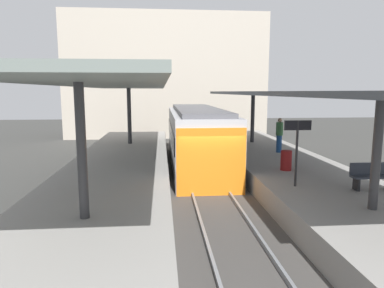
% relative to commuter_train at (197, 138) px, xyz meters
% --- Properties ---
extents(ground_plane, '(80.00, 80.00, 0.00)m').
position_rel_commuter_train_xyz_m(ground_plane, '(0.00, -4.66, -1.73)').
color(ground_plane, '#383835').
extents(platform_left, '(4.40, 28.00, 1.00)m').
position_rel_commuter_train_xyz_m(platform_left, '(-3.80, -4.66, -1.23)').
color(platform_left, gray).
rests_on(platform_left, ground_plane).
extents(platform_right, '(4.40, 28.00, 1.00)m').
position_rel_commuter_train_xyz_m(platform_right, '(3.80, -4.66, -1.23)').
color(platform_right, gray).
rests_on(platform_right, ground_plane).
extents(track_ballast, '(3.20, 28.00, 0.20)m').
position_rel_commuter_train_xyz_m(track_ballast, '(0.00, -4.66, -1.63)').
color(track_ballast, '#423F3D').
rests_on(track_ballast, ground_plane).
extents(rail_near_side, '(0.08, 28.00, 0.14)m').
position_rel_commuter_train_xyz_m(rail_near_side, '(-0.72, -4.66, -1.46)').
color(rail_near_side, slate).
rests_on(rail_near_side, track_ballast).
extents(rail_far_side, '(0.08, 28.00, 0.14)m').
position_rel_commuter_train_xyz_m(rail_far_side, '(0.72, -4.66, -1.46)').
color(rail_far_side, slate).
rests_on(rail_far_side, track_ballast).
extents(commuter_train, '(2.78, 10.88, 3.10)m').
position_rel_commuter_train_xyz_m(commuter_train, '(0.00, 0.00, 0.00)').
color(commuter_train, '#ADADB2').
rests_on(commuter_train, track_ballast).
extents(canopy_left, '(4.18, 21.00, 3.52)m').
position_rel_commuter_train_xyz_m(canopy_left, '(-3.80, -3.26, 2.67)').
color(canopy_left, '#333335').
rests_on(canopy_left, platform_left).
extents(canopy_right, '(4.18, 21.00, 3.15)m').
position_rel_commuter_train_xyz_m(canopy_right, '(3.80, -3.26, 2.31)').
color(canopy_right, '#333335').
rests_on(canopy_right, platform_right).
extents(platform_bench, '(1.40, 0.41, 0.86)m').
position_rel_commuter_train_xyz_m(platform_bench, '(4.91, -7.73, -0.26)').
color(platform_bench, black).
rests_on(platform_bench, platform_right).
extents(platform_sign, '(0.90, 0.08, 2.21)m').
position_rel_commuter_train_xyz_m(platform_sign, '(2.59, -7.17, 0.90)').
color(platform_sign, '#262628').
rests_on(platform_sign, platform_right).
extents(litter_bin, '(0.44, 0.44, 0.80)m').
position_rel_commuter_train_xyz_m(litter_bin, '(3.13, -4.81, -0.33)').
color(litter_bin, maroon).
rests_on(litter_bin, platform_right).
extents(passenger_near_bench, '(0.36, 0.36, 1.79)m').
position_rel_commuter_train_xyz_m(passenger_near_bench, '(4.22, -0.75, 0.21)').
color(passenger_near_bench, navy).
rests_on(passenger_near_bench, platform_right).
extents(station_building_backdrop, '(18.00, 6.00, 11.00)m').
position_rel_commuter_train_xyz_m(station_building_backdrop, '(-1.38, 15.34, 3.77)').
color(station_building_backdrop, '#A89E8E').
rests_on(station_building_backdrop, ground_plane).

